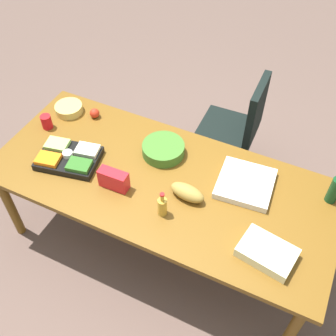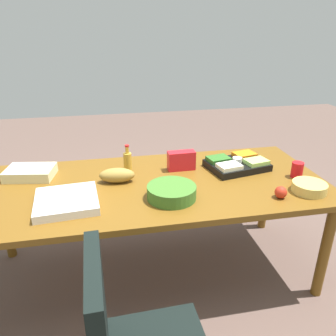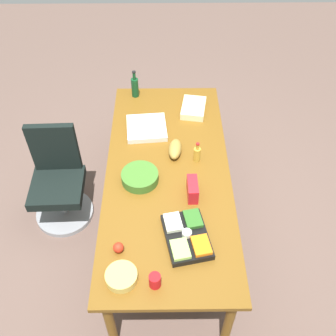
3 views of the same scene
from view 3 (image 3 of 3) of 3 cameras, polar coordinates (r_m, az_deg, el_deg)
ground_plane at (r=3.88m, az=-0.02°, el=-8.18°), size 10.00×10.00×0.00m
conference_table at (r=3.33m, az=-0.03°, el=-1.27°), size 2.39×1.04×0.76m
office_chair at (r=3.84m, az=-15.60°, el=-2.52°), size 0.56×0.56×0.97m
dressing_bottle at (r=3.33m, az=4.26°, el=2.06°), size 0.07×0.07×0.20m
salad_bowl at (r=3.19m, az=-4.12°, el=-1.32°), size 0.31×0.31×0.08m
red_solo_cup at (r=2.65m, az=-1.92°, el=-16.10°), size 0.08×0.08×0.11m
pizza_box at (r=3.65m, az=-3.15°, el=5.85°), size 0.39×0.39×0.05m
veggie_tray at (r=2.84m, az=2.74°, el=-9.86°), size 0.47×0.38×0.09m
sheet_cake at (r=3.87m, az=3.73°, el=8.72°), size 0.35×0.27×0.07m
bread_loaf at (r=3.40m, az=1.04°, el=2.79°), size 0.25×0.14×0.10m
chip_bowl at (r=2.70m, az=-6.80°, el=-15.45°), size 0.28×0.28×0.06m
chip_bag_red at (r=3.07m, az=3.59°, el=-3.10°), size 0.20×0.09×0.14m
wine_bottle at (r=4.03m, az=-4.85°, el=11.74°), size 0.09×0.09×0.29m
apple_red at (r=2.81m, az=-7.25°, el=-11.45°), size 0.09×0.09×0.08m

